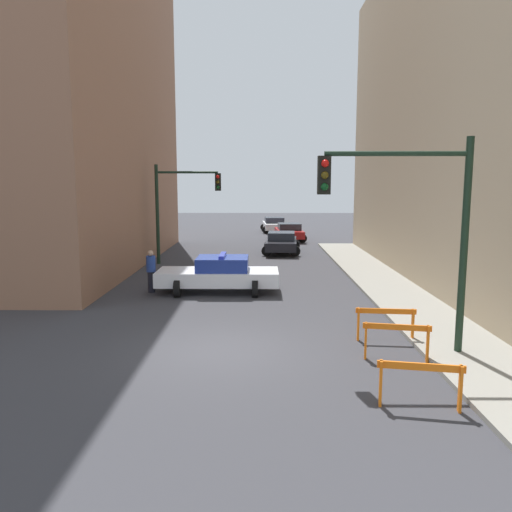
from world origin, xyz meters
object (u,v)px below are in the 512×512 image
object	(u,v)px
parked_car_near	(281,242)
parked_car_far	(274,224)
traffic_light_near	(417,213)
barrier_back	(386,319)
traffic_light_far	(178,200)
pedestrian_crossing	(151,271)
barrier_mid	(397,336)
barrier_front	(420,378)
parked_car_mid	(289,232)
police_car	(219,274)

from	to	relation	value
parked_car_near	parked_car_far	xyz separation A→B (m)	(-0.07, 13.34, 0.00)
traffic_light_near	barrier_back	bearing A→B (deg)	107.30
traffic_light_near	traffic_light_far	world-z (taller)	traffic_light_near
pedestrian_crossing	barrier_mid	bearing A→B (deg)	155.04
parked_car_near	barrier_front	world-z (taller)	parked_car_near
parked_car_mid	parked_car_far	world-z (taller)	same
traffic_light_far	barrier_back	bearing A→B (deg)	-59.50
traffic_light_near	parked_car_mid	xyz separation A→B (m)	(-1.59, 25.04, -2.86)
parked_car_mid	barrier_front	xyz separation A→B (m)	(0.86, -28.01, -0.06)
police_car	barrier_back	bearing A→B (deg)	-140.47
traffic_light_far	police_car	size ratio (longest dim) A/B	1.11
parked_car_far	pedestrian_crossing	world-z (taller)	pedestrian_crossing
traffic_light_far	barrier_front	size ratio (longest dim) A/B	3.28
parked_car_far	barrier_mid	bearing A→B (deg)	-89.54
traffic_light_near	pedestrian_crossing	world-z (taller)	traffic_light_near
parked_car_mid	parked_car_near	bearing A→B (deg)	-100.62
parked_car_near	barrier_front	distance (m)	21.35
pedestrian_crossing	barrier_front	xyz separation A→B (m)	(7.27, -10.16, -0.24)
traffic_light_near	police_car	xyz separation A→B (m)	(-5.34, 7.21, -2.81)
parked_car_near	parked_car_far	size ratio (longest dim) A/B	1.00
traffic_light_far	pedestrian_crossing	xyz separation A→B (m)	(0.04, -6.98, -2.54)
traffic_light_near	parked_car_near	size ratio (longest dim) A/B	1.18
barrier_mid	barrier_back	xyz separation A→B (m)	(0.11, 1.50, 0.00)
traffic_light_near	pedestrian_crossing	xyz separation A→B (m)	(-7.99, 7.19, -2.67)
barrier_back	traffic_light_far	bearing A→B (deg)	120.50
traffic_light_far	barrier_mid	world-z (taller)	traffic_light_far
parked_car_far	barrier_front	bearing A→B (deg)	-90.24
traffic_light_far	traffic_light_near	bearing A→B (deg)	-60.46
traffic_light_near	parked_car_near	xyz separation A→B (m)	(-2.44, 18.32, -2.86)
pedestrian_crossing	barrier_mid	size ratio (longest dim) A/B	1.05
pedestrian_crossing	barrier_front	world-z (taller)	pedestrian_crossing
pedestrian_crossing	barrier_back	bearing A→B (deg)	161.75
police_car	traffic_light_near	bearing A→B (deg)	-143.35
traffic_light_far	barrier_mid	bearing A→B (deg)	-62.50
police_car	barrier_mid	bearing A→B (deg)	-147.10
traffic_light_near	barrier_mid	distance (m)	2.97
barrier_front	barrier_mid	distance (m)	2.61
police_car	parked_car_near	size ratio (longest dim) A/B	1.07
traffic_light_near	police_car	bearing A→B (deg)	126.53
pedestrian_crossing	barrier_mid	distance (m)	10.67
barrier_front	barrier_mid	world-z (taller)	same
traffic_light_near	parked_car_far	size ratio (longest dim) A/B	1.18
traffic_light_near	parked_car_far	bearing A→B (deg)	94.53
police_car	barrier_back	size ratio (longest dim) A/B	2.94
traffic_light_near	barrier_front	xyz separation A→B (m)	(-0.72, -2.96, -2.91)
traffic_light_near	barrier_front	bearing A→B (deg)	-103.70
police_car	parked_car_far	xyz separation A→B (m)	(2.83, 24.45, -0.05)
traffic_light_near	barrier_back	xyz separation A→B (m)	(-0.36, 1.14, -2.91)
traffic_light_near	parked_car_mid	distance (m)	25.26
barrier_mid	pedestrian_crossing	bearing A→B (deg)	134.91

